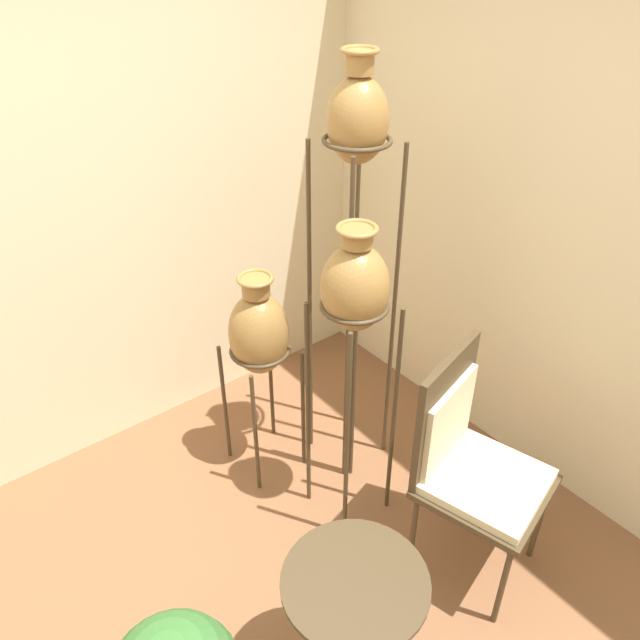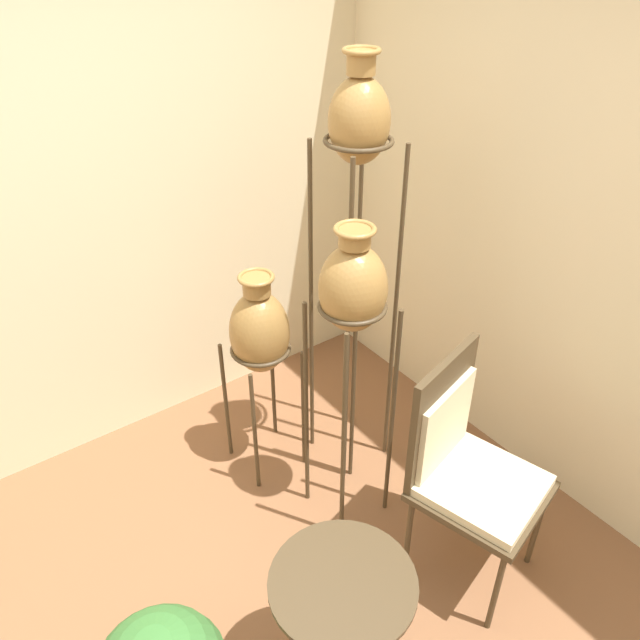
{
  "view_description": "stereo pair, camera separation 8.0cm",
  "coord_description": "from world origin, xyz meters",
  "px_view_note": "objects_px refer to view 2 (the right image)",
  "views": [
    {
      "loc": [
        -0.57,
        -0.96,
        2.4
      ],
      "look_at": [
        0.84,
        0.82,
        0.91
      ],
      "focal_mm": 35.0,
      "sensor_mm": 36.0,
      "label": 1
    },
    {
      "loc": [
        -0.51,
        -1.01,
        2.4
      ],
      "look_at": [
        0.84,
        0.82,
        0.91
      ],
      "focal_mm": 35.0,
      "sensor_mm": 36.0,
      "label": 2
    }
  ],
  "objects_px": {
    "vase_stand_medium": "(353,295)",
    "side_table": "(342,615)",
    "vase_stand_short": "(260,333)",
    "chair": "(466,462)",
    "vase_stand_tall": "(358,143)"
  },
  "relations": [
    {
      "from": "chair",
      "to": "side_table",
      "type": "relative_size",
      "value": 1.56
    },
    {
      "from": "vase_stand_medium",
      "to": "vase_stand_short",
      "type": "bearing_deg",
      "value": 106.96
    },
    {
      "from": "chair",
      "to": "vase_stand_short",
      "type": "bearing_deg",
      "value": 93.74
    },
    {
      "from": "vase_stand_medium",
      "to": "chair",
      "type": "bearing_deg",
      "value": -70.07
    },
    {
      "from": "vase_stand_tall",
      "to": "side_table",
      "type": "bearing_deg",
      "value": -129.89
    },
    {
      "from": "vase_stand_short",
      "to": "side_table",
      "type": "height_order",
      "value": "vase_stand_short"
    },
    {
      "from": "vase_stand_medium",
      "to": "side_table",
      "type": "bearing_deg",
      "value": -129.81
    },
    {
      "from": "vase_stand_tall",
      "to": "chair",
      "type": "relative_size",
      "value": 1.93
    },
    {
      "from": "vase_stand_short",
      "to": "side_table",
      "type": "relative_size",
      "value": 1.65
    },
    {
      "from": "vase_stand_medium",
      "to": "vase_stand_short",
      "type": "distance_m",
      "value": 0.63
    },
    {
      "from": "vase_stand_medium",
      "to": "side_table",
      "type": "relative_size",
      "value": 2.21
    },
    {
      "from": "vase_stand_tall",
      "to": "vase_stand_short",
      "type": "distance_m",
      "value": 0.96
    },
    {
      "from": "vase_stand_tall",
      "to": "chair",
      "type": "xyz_separation_m",
      "value": [
        -0.06,
        -0.79,
        -1.06
      ]
    },
    {
      "from": "side_table",
      "to": "vase_stand_medium",
      "type": "bearing_deg",
      "value": 50.19
    },
    {
      "from": "vase_stand_tall",
      "to": "chair",
      "type": "distance_m",
      "value": 1.32
    }
  ]
}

